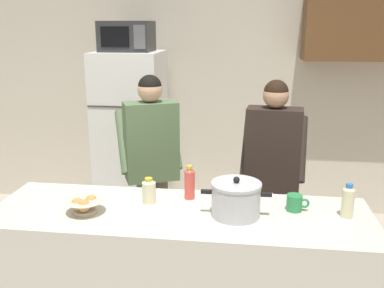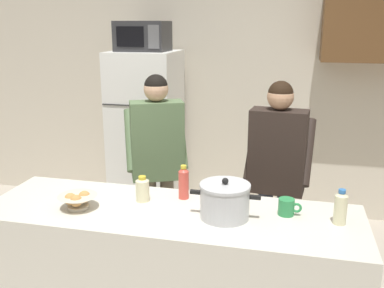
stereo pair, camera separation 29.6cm
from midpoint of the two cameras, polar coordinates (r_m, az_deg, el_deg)
The scene contains 12 objects.
back_wall_unit at distance 4.56m, azimuth 4.06°, elevation 8.40°, with size 6.00×0.48×2.60m.
kitchen_island at distance 2.75m, azimuth -4.79°, elevation -17.57°, with size 2.18×0.68×0.92m, color silver.
refrigerator at distance 4.44m, azimuth -9.81°, elevation 0.79°, with size 0.64×0.68×1.70m.
microwave at distance 4.28m, azimuth -10.52°, elevation 13.64°, with size 0.48×0.37×0.28m.
person_near_pot at distance 3.43m, azimuth -7.80°, elevation -1.16°, with size 0.59×0.55×1.59m.
person_by_sink at distance 3.26m, azimuth 7.94°, elevation -2.23°, with size 0.51×0.44×1.58m.
cooking_pot at distance 2.44m, azimuth 2.28°, elevation -7.26°, with size 0.39×0.28×0.23m.
coffee_mug at distance 2.56m, azimuth 10.05°, elevation -7.63°, with size 0.13×0.09×0.10m.
bread_bowl at distance 2.59m, azimuth -17.06°, elevation -7.69°, with size 0.23×0.23×0.10m.
bottle_near_edge at distance 2.64m, azimuth -8.85°, elevation -6.08°, with size 0.08×0.08×0.16m.
bottle_mid_counter at distance 2.67m, azimuth -3.50°, elevation -5.10°, with size 0.06×0.06×0.21m.
bottle_far_corner at distance 2.52m, azimuth 16.54°, elevation -7.18°, with size 0.07×0.07×0.20m.
Camera 1 is at (0.37, -2.28, 1.96)m, focal length 40.90 mm.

